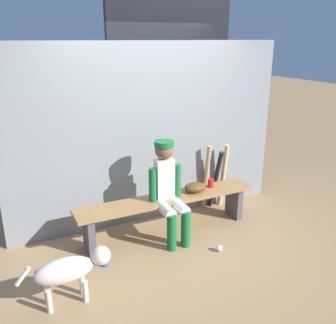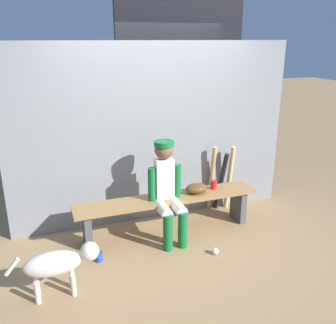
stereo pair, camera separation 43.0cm
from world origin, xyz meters
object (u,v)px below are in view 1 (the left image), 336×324
at_px(bat_aluminum_black, 215,180).
at_px(scoreboard, 175,45).
at_px(dugout_bench, 168,205).
at_px(cup_on_ground, 104,261).
at_px(baseball_glove, 195,187).
at_px(baseball, 219,248).
at_px(cup_on_bench, 211,183).
at_px(dog, 71,270).
at_px(bat_wood_natural, 223,176).
at_px(player_seated, 168,188).
at_px(bat_wood_tan, 206,177).

height_order(bat_aluminum_black, scoreboard, scoreboard).
relative_size(dugout_bench, cup_on_ground, 20.67).
relative_size(dugout_bench, baseball_glove, 8.12).
bearing_deg(baseball, cup_on_bench, 66.04).
bearing_deg(bat_aluminum_black, scoreboard, 101.14).
distance_m(dugout_bench, cup_on_ground, 1.03).
height_order(cup_on_ground, cup_on_bench, cup_on_bench).
relative_size(baseball, dog, 0.09).
xyz_separation_m(baseball_glove, dog, (-1.72, -0.76, -0.20)).
distance_m(dugout_bench, bat_wood_natural, 1.09).
relative_size(player_seated, baseball, 16.00).
bearing_deg(cup_on_bench, bat_aluminum_black, 47.05).
bearing_deg(bat_aluminum_black, baseball_glove, -148.06).
relative_size(dugout_bench, baseball, 30.72).
relative_size(bat_aluminum_black, scoreboard, 0.27).
height_order(player_seated, baseball, player_seated).
distance_m(baseball, dog, 1.70).
bearing_deg(baseball, dugout_bench, 116.54).
xyz_separation_m(dugout_bench, bat_wood_tan, (0.78, 0.38, 0.10)).
relative_size(player_seated, cup_on_bench, 10.76).
relative_size(player_seated, dog, 1.40).
xyz_separation_m(cup_on_bench, dog, (-1.98, -0.81, -0.19)).
relative_size(player_seated, scoreboard, 0.37).
distance_m(scoreboard, dog, 3.42).
bearing_deg(bat_wood_natural, baseball, -125.32).
height_order(dugout_bench, bat_aluminum_black, bat_aluminum_black).
distance_m(bat_wood_tan, scoreboard, 1.94).
bearing_deg(cup_on_bench, bat_wood_tan, 67.23).
height_order(bat_aluminum_black, bat_wood_natural, bat_wood_natural).
bearing_deg(player_seated, bat_wood_natural, 22.85).
relative_size(player_seated, bat_aluminum_black, 1.36).
xyz_separation_m(bat_aluminum_black, cup_on_bench, (-0.26, -0.27, 0.10)).
xyz_separation_m(baseball_glove, bat_wood_tan, (0.40, 0.38, -0.06)).
bearing_deg(cup_on_ground, dog, -135.13).
height_order(dugout_bench, bat_wood_natural, bat_wood_natural).
distance_m(cup_on_ground, dog, 0.66).
relative_size(bat_wood_tan, bat_aluminum_black, 1.07).
bearing_deg(baseball_glove, bat_aluminum_black, 31.94).
distance_m(player_seated, bat_wood_tan, 0.98).
bearing_deg(bat_wood_tan, bat_aluminum_black, -24.62).
bearing_deg(dugout_bench, scoreboard, 59.77).
bearing_deg(scoreboard, bat_wood_natural, -70.33).
distance_m(baseball, cup_on_ground, 1.29).
height_order(cup_on_bench, scoreboard, scoreboard).
height_order(cup_on_ground, dog, dog).
bearing_deg(player_seated, cup_on_bench, 13.23).
distance_m(dugout_bench, player_seated, 0.31).
relative_size(cup_on_bench, scoreboard, 0.03).
height_order(bat_wood_tan, baseball, bat_wood_tan).
bearing_deg(dog, bat_aluminum_black, 25.89).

